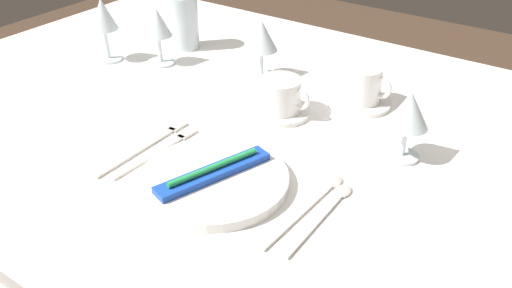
{
  "coord_description": "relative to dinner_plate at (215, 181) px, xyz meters",
  "views": [
    {
      "loc": [
        0.48,
        -0.8,
        1.28
      ],
      "look_at": [
        0.0,
        -0.11,
        0.76
      ],
      "focal_mm": 38.41,
      "sensor_mm": 36.0,
      "label": 1
    }
  ],
  "objects": [
    {
      "name": "coffee_cup_far",
      "position": [
        -0.05,
        0.27,
        0.03
      ],
      "size": [
        0.11,
        0.09,
        0.07
      ],
      "color": "white",
      "rests_on": "saucer_far"
    },
    {
      "name": "wine_glass_centre",
      "position": [
        -0.43,
        0.32,
        0.09
      ],
      "size": [
        0.07,
        0.07,
        0.14
      ],
      "color": "silver",
      "rests_on": "dining_table"
    },
    {
      "name": "dinner_plate",
      "position": [
        0.0,
        0.0,
        0.0
      ],
      "size": [
        0.25,
        0.25,
        0.02
      ],
      "primitive_type": "cylinder",
      "color": "white",
      "rests_on": "dining_table"
    },
    {
      "name": "saucer_right",
      "position": [
        0.07,
        0.41,
        -0.0
      ],
      "size": [
        0.13,
        0.13,
        0.01
      ],
      "primitive_type": "cylinder",
      "color": "white",
      "rests_on": "dining_table"
    },
    {
      "name": "wine_glass_right",
      "position": [
        -0.55,
        0.26,
        0.1
      ],
      "size": [
        0.07,
        0.07,
        0.16
      ],
      "color": "silver",
      "rests_on": "dining_table"
    },
    {
      "name": "wine_glass_far",
      "position": [
        0.22,
        0.26,
        0.08
      ],
      "size": [
        0.07,
        0.07,
        0.13
      ],
      "color": "silver",
      "rests_on": "dining_table"
    },
    {
      "name": "coffee_cup_right",
      "position": [
        0.07,
        0.41,
        0.04
      ],
      "size": [
        0.11,
        0.08,
        0.07
      ],
      "color": "white",
      "rests_on": "saucer_right"
    },
    {
      "name": "saucer_far",
      "position": [
        -0.05,
        0.27,
        -0.0
      ],
      "size": [
        0.13,
        0.13,
        0.01
      ],
      "primitive_type": "cylinder",
      "color": "white",
      "rests_on": "dining_table"
    },
    {
      "name": "wine_glass_left",
      "position": [
        -0.18,
        0.4,
        0.08
      ],
      "size": [
        0.07,
        0.07,
        0.14
      ],
      "color": "silver",
      "rests_on": "dining_table"
    },
    {
      "name": "fork_outer",
      "position": [
        -0.15,
        0.02,
        -0.01
      ],
      "size": [
        0.02,
        0.21,
        0.0
      ],
      "color": "beige",
      "rests_on": "dining_table"
    },
    {
      "name": "spoon_soup",
      "position": [
        0.16,
        0.05,
        -0.01
      ],
      "size": [
        0.03,
        0.23,
        0.01
      ],
      "color": "beige",
      "rests_on": "dining_table"
    },
    {
      "name": "fork_inner",
      "position": [
        -0.18,
        0.02,
        -0.01
      ],
      "size": [
        0.02,
        0.23,
        0.0
      ],
      "color": "beige",
      "rests_on": "dining_table"
    },
    {
      "name": "toothbrush_package",
      "position": [
        0.0,
        0.0,
        0.02
      ],
      "size": [
        0.1,
        0.21,
        0.02
      ],
      "color": "blue",
      "rests_on": "dinner_plate"
    },
    {
      "name": "drink_tumbler",
      "position": [
        -0.45,
        0.44,
        0.06
      ],
      "size": [
        0.08,
        0.08,
        0.14
      ],
      "color": "silver",
      "rests_on": "dining_table"
    },
    {
      "name": "spoon_dessert",
      "position": [
        0.19,
        0.05,
        -0.01
      ],
      "size": [
        0.03,
        0.21,
        0.01
      ],
      "color": "beige",
      "rests_on": "dining_table"
    },
    {
      "name": "dining_table",
      "position": [
        -0.0,
        0.23,
        -0.09
      ],
      "size": [
        1.8,
        1.11,
        0.74
      ],
      "color": "white",
      "rests_on": "ground"
    }
  ]
}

